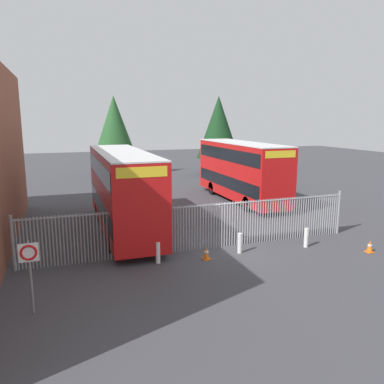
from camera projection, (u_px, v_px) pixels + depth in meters
ground_plane at (173, 210)px, 25.97m from camera, size 100.00×100.00×0.00m
palisade_fence at (199, 225)px, 17.99m from camera, size 16.19×0.14×2.35m
double_decker_bus_near_gate at (123, 188)px, 20.80m from camera, size 2.54×10.81×4.42m
double_decker_bus_behind_fence_left at (241, 169)px, 28.61m from camera, size 2.54×10.81×4.42m
bollard_near_left at (158, 253)px, 16.40m from camera, size 0.20×0.20×0.95m
bollard_center_front at (240, 243)px, 17.63m from camera, size 0.20×0.20×0.95m
bollard_near_right at (306, 238)px, 18.45m from camera, size 0.20×0.20×0.95m
traffic_cone_by_gate at (206, 253)px, 16.87m from camera, size 0.34×0.34×0.59m
traffic_cone_mid_forecourt at (370, 246)px, 17.76m from camera, size 0.34×0.34×0.59m
speed_limit_sign_post at (29, 261)px, 11.89m from camera, size 0.60×0.14×2.40m
tree_tall_back at (218, 127)px, 41.24m from camera, size 4.65×4.65×8.56m
tree_short_side at (114, 124)px, 40.36m from camera, size 4.14×4.14×8.55m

